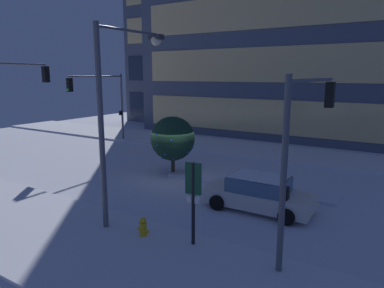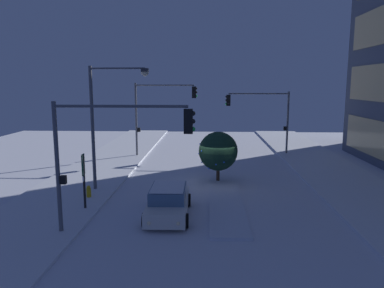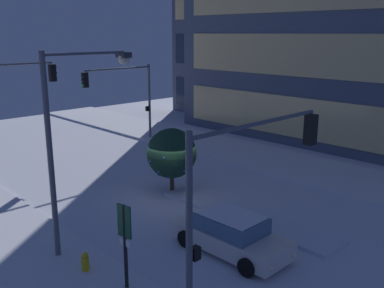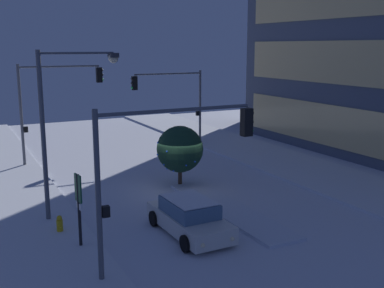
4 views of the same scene
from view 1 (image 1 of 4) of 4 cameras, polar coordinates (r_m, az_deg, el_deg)
name	(u,v)px [view 1 (image 1 of 4)]	position (r m, az deg, el deg)	size (l,w,h in m)	color
ground	(174,175)	(20.24, -2.95, -5.09)	(52.00, 52.00, 0.00)	silver
curb_strip_near	(42,229)	(14.49, -23.22, -12.51)	(52.00, 5.20, 0.14)	silver
curb_strip_far	(237,148)	(27.46, 7.33, -0.66)	(52.00, 5.20, 0.14)	silver
median_strip	(248,184)	(18.65, 9.07, -6.42)	(9.00, 1.80, 0.14)	silver
office_tower_secondary	(190,33)	(44.88, -0.34, 17.61)	(12.30, 10.18, 21.35)	#4C5466
car_near	(259,194)	(15.29, 10.76, -7.94)	(4.63, 2.13, 1.49)	silver
traffic_light_corner_near_left	(0,96)	(22.76, -28.68, 6.87)	(0.32, 5.47, 6.49)	#565960
traffic_light_corner_near_right	(308,127)	(11.94, 18.33, 2.61)	(0.32, 5.88, 5.70)	#565960
traffic_light_corner_far_left	(102,95)	(29.55, -14.46, 7.67)	(0.32, 5.76, 5.74)	#565960
street_lamp_arched	(120,96)	(13.31, -11.61, 7.61)	(0.56, 3.50, 7.42)	#565960
fire_hydrant	(143,229)	(12.71, -7.95, -13.49)	(0.48, 0.26, 0.80)	gold
parking_info_sign	(193,194)	(11.47, 0.20, -8.16)	(0.55, 0.14, 2.92)	black
decorated_tree_median	(173,139)	(20.05, -3.16, 0.88)	(2.54, 2.57, 3.36)	#473323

